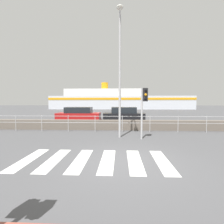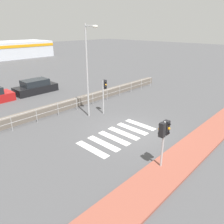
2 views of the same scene
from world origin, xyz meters
name	(u,v)px [view 2 (image 2 of 2)]	position (x,y,z in m)	size (l,w,h in m)	color
ground_plane	(129,130)	(0.00, 0.00, 0.00)	(160.00, 160.00, 0.00)	#4C4C4F
sidewalk_brick	(188,153)	(0.00, -4.10, 0.06)	(24.00, 1.80, 0.12)	#934C3D
crosswalk	(119,136)	(-1.00, 0.00, 0.00)	(4.95, 2.40, 0.01)	silver
seawall	(70,104)	(0.00, 6.36, 0.34)	(23.55, 0.55, 0.67)	#6B6056
harbor_fence	(76,102)	(0.00, 5.49, 0.70)	(21.23, 0.04, 1.06)	#B2B2B5
traffic_light_near	(164,132)	(-2.09, -3.71, 1.92)	(0.58, 0.41, 2.44)	#B2B2B5
traffic_light_far	(104,89)	(1.09, 3.38, 1.95)	(0.34, 0.32, 2.65)	#B2B2B5
streetlamp	(89,63)	(-0.16, 3.59, 4.05)	(0.32, 1.24, 6.59)	#B2B2B5
parked_car_black	(36,87)	(0.25, 12.57, 0.58)	(4.23, 1.82, 1.37)	black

